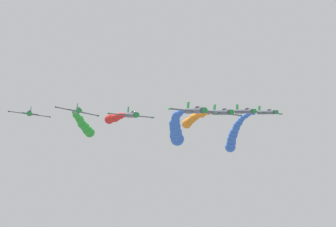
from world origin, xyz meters
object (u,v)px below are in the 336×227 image
object	(u,v)px
airplane_high_slot	(30,114)
airplane_lead	(195,111)
airplane_left_outer	(244,111)
airplane_trailing	(266,112)
airplane_left_inner	(221,112)
airplane_right_outer	(77,111)
airplane_right_inner	(131,115)

from	to	relation	value
airplane_high_slot	airplane_lead	bearing A→B (deg)	136.11
airplane_left_outer	airplane_trailing	bearing A→B (deg)	-139.73
airplane_left_inner	airplane_right_outer	world-z (taller)	airplane_right_outer
airplane_trailing	airplane_high_slot	bearing A→B (deg)	0.30
airplane_right_inner	airplane_right_outer	xyz separation A→B (m)	(10.28, -7.89, 0.88)
airplane_right_inner	airplane_left_outer	xyz separation A→B (m)	(-29.47, -9.35, 0.94)
airplane_right_inner	airplane_lead	bearing A→B (deg)	131.68
airplane_right_inner	airplane_trailing	world-z (taller)	airplane_trailing
airplane_left_outer	airplane_right_outer	world-z (taller)	airplane_left_outer
airplane_left_outer	airplane_trailing	xyz separation A→B (m)	(-10.62, -9.00, -0.12)
airplane_right_inner	airplane_trailing	size ratio (longest dim) A/B	1.00
airplane_right_inner	airplane_left_outer	world-z (taller)	airplane_left_outer
airplane_right_outer	airplane_lead	bearing A→B (deg)	136.73
airplane_lead	airplane_right_outer	size ratio (longest dim) A/B	1.00
airplane_left_inner	airplane_right_outer	xyz separation A→B (m)	(29.17, -9.80, 0.30)
airplane_right_outer	airplane_trailing	xyz separation A→B (m)	(-50.37, -10.46, -0.06)
airplane_lead	airplane_high_slot	distance (m)	41.94
airplane_trailing	airplane_high_slot	world-z (taller)	airplane_trailing
airplane_right_outer	airplane_left_outer	bearing A→B (deg)	-177.89
airplane_right_outer	airplane_high_slot	world-z (taller)	airplane_right_outer
airplane_right_inner	airplane_right_outer	distance (m)	12.98
airplane_trailing	airplane_left_inner	bearing A→B (deg)	43.70
airplane_trailing	airplane_left_outer	bearing A→B (deg)	40.27
airplane_left_inner	airplane_high_slot	xyz separation A→B (m)	(39.29, -19.95, -0.24)
airplane_right_inner	airplane_high_slot	bearing A→B (deg)	-41.49
airplane_left_outer	airplane_trailing	distance (m)	13.92
airplane_right_inner	airplane_left_outer	bearing A→B (deg)	-162.40
airplane_left_inner	airplane_left_outer	distance (m)	15.45
airplane_high_slot	airplane_right_inner	bearing A→B (deg)	138.51
airplane_lead	airplane_high_slot	size ratio (longest dim) A/B	1.00
airplane_left_outer	airplane_high_slot	bearing A→B (deg)	-9.88
airplane_left_inner	airplane_high_slot	distance (m)	44.06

